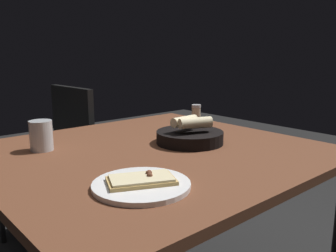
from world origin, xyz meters
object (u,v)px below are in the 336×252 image
pizza_plate (141,184)px  beer_glass (41,137)px  dining_table (152,164)px  chair_far (57,157)px  bread_basket (190,135)px  pepper_shaker (196,114)px

pizza_plate → beer_glass: 0.54m
dining_table → chair_far: size_ratio=1.29×
beer_glass → bread_basket: bearing=-120.6°
pizza_plate → bread_basket: bearing=-59.7°
pepper_shaker → dining_table: bearing=117.7°
bread_basket → beer_glass: 0.56m
pizza_plate → pepper_shaker: bearing=-54.6°
dining_table → pizza_plate: size_ratio=4.44×
pizza_plate → chair_far: 1.27m
pizza_plate → beer_glass: beer_glass is taller
pepper_shaker → chair_far: (0.66, 0.47, -0.28)m
pepper_shaker → beer_glass: bearing=90.6°
pizza_plate → chair_far: size_ratio=0.29×
pizza_plate → beer_glass: (0.54, 0.05, 0.04)m
beer_glass → chair_far: (0.67, -0.35, -0.29)m
pizza_plate → beer_glass: size_ratio=2.39×
dining_table → pepper_shaker: pepper_shaker is taller
bread_basket → pepper_shaker: bread_basket is taller
beer_glass → chair_far: 0.81m
pepper_shaker → chair_far: chair_far is taller
bread_basket → dining_table: bearing=80.7°
pizza_plate → pepper_shaker: size_ratio=2.98×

